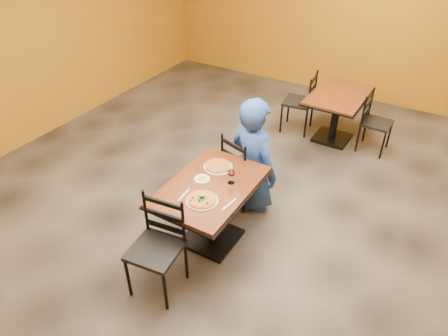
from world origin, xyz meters
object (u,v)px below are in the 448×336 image
Objects in this scene: plate_main at (202,200)px; wine_glass at (231,176)px; diner at (254,154)px; pizza_far at (218,166)px; table_main at (211,200)px; chair_second_left at (298,102)px; pizza_main at (202,199)px; chair_second_right at (377,123)px; table_second at (337,106)px; side_plate at (202,179)px; plate_far at (218,167)px; chair_main_far at (244,168)px; chair_main_near at (155,251)px.

plate_main is 0.41m from wine_glass.
diner reaches higher than pizza_far.
table_main is 1.29× the size of chair_second_left.
chair_second_left reaches higher than pizza_main.
diner is at bearing 89.37° from plate_main.
wine_glass is at bearing 163.70° from chair_second_right.
table_second is 0.61m from chair_second_left.
table_main is at bearing 161.53° from chair_second_right.
table_second is 2.82m from side_plate.
chair_second_left is 3.07m from pizza_main.
plate_far is (-0.16, 0.56, -0.02)m from pizza_main.
table_main is 0.81m from chair_main_far.
chair_second_right is 2.81× the size of plate_far.
table_main is 6.83× the size of wine_glass.
chair_second_left is 2.77m from side_plate.
pizza_far is (-0.00, 1.11, 0.28)m from chair_main_near.
side_plate is at bearing 100.84° from chair_main_far.
chair_second_right is (1.08, 1.98, -0.03)m from chair_main_far.
table_second is at bearing 74.50° from chair_main_near.
wine_glass reaches higher than table_second.
plate_main is 0.02m from pizza_main.
diner is 0.69m from wine_glass.
diner is at bearing 75.34° from side_plate.
chair_second_right is 3.11× the size of pizza_far.
diner is at bearing 156.07° from chair_second_right.
diner reaches higher than chair_second_right.
diner reaches higher than side_plate.
wine_glass reaches higher than chair_main_far.
chair_main_far is at bearing 106.46° from wine_glass.
chair_second_right is 3.06× the size of pizza_main.
side_plate is (-0.03, -0.27, 0.00)m from plate_far.
chair_main_near reaches higher than wine_glass.
chair_main_far reaches higher than plate_far.
chair_second_right reaches higher than table_main.
diner is at bearing 70.86° from plate_far.
wine_glass is at bearing 39.45° from table_main.
chair_second_left is 2.70m from wine_glass.
pizza_main is at bearing 66.83° from chair_main_near.
pizza_main is (-0.98, -3.04, 0.34)m from chair_second_right.
wine_glass is (0.10, 0.39, 0.08)m from plate_main.
pizza_main is at bearing 164.26° from chair_second_right.
chair_main_far is at bearing -103.58° from table_second.
plate_far reaches higher than table_main.
table_main is 0.82m from diner.
diner is (0.17, 1.61, 0.21)m from chair_main_near.
wine_glass reaches higher than pizza_far.
pizza_main is at bearing -2.54° from chair_second_left.
chair_main_far reaches higher than table_main.
plate_main is (-0.98, -3.04, 0.32)m from chair_second_right.
chair_main_far is at bearing 95.40° from plate_main.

